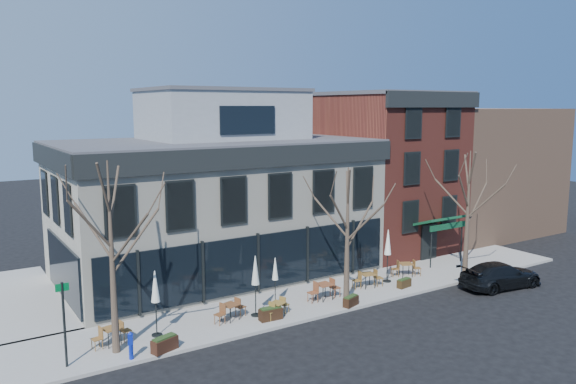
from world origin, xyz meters
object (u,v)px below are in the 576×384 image
call_box (131,345)px  umbrella_0 (155,290)px  cafe_set_0 (112,334)px  parked_sedan (500,275)px

call_box → umbrella_0: (1.67, 1.69, 1.48)m
call_box → cafe_set_0: call_box is taller
cafe_set_0 → umbrella_0: umbrella_0 is taller
parked_sedan → call_box: size_ratio=4.33×
cafe_set_0 → umbrella_0: size_ratio=0.61×
parked_sedan → call_box: parked_sedan is taller
parked_sedan → cafe_set_0: (-20.77, 3.73, -0.10)m
parked_sedan → cafe_set_0: size_ratio=2.79×
call_box → cafe_set_0: 1.82m
cafe_set_0 → umbrella_0: 2.53m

